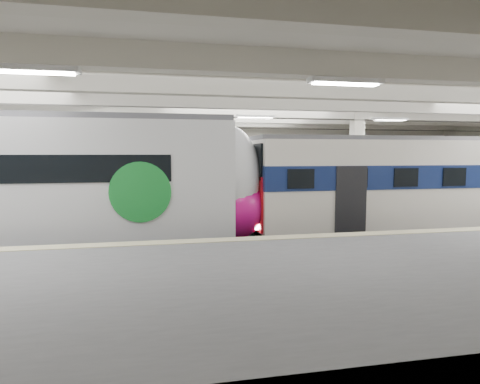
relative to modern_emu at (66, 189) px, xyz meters
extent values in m
cube|color=black|center=(6.81, 0.00, -2.35)|extent=(36.00, 24.00, 0.10)
cube|color=silver|center=(6.81, 0.00, 3.25)|extent=(36.00, 24.00, 0.20)
cube|color=beige|center=(6.81, 10.00, 0.45)|extent=(30.00, 0.10, 5.50)
cube|color=#575759|center=(6.81, -6.50, -1.75)|extent=(30.00, 7.00, 1.10)
cube|color=#C4BA8B|center=(6.81, -3.25, -1.19)|extent=(30.00, 0.50, 0.02)
cube|color=beige|center=(3.81, 3.00, 0.45)|extent=(0.50, 0.50, 5.50)
cube|color=beige|center=(11.81, 3.00, 0.45)|extent=(0.50, 0.50, 5.50)
cube|color=beige|center=(6.81, 0.00, 2.95)|extent=(30.00, 18.00, 0.50)
cube|color=#59544C|center=(6.81, 0.00, -2.22)|extent=(30.00, 1.52, 0.16)
cube|color=#59544C|center=(6.81, 5.50, -2.22)|extent=(30.00, 1.52, 0.16)
cylinder|color=black|center=(6.81, 0.00, 2.40)|extent=(30.00, 0.03, 0.03)
cylinder|color=black|center=(6.81, 5.50, 2.40)|extent=(30.00, 0.03, 0.03)
cube|color=white|center=(6.81, -2.00, 2.62)|extent=(26.00, 8.40, 0.12)
cube|color=silver|center=(-1.31, 0.00, 0.19)|extent=(13.30, 2.97, 3.99)
ellipsoid|color=silver|center=(5.34, 0.00, 0.19)|extent=(2.35, 2.91, 3.91)
ellipsoid|color=#C91077|center=(5.46, 0.00, -0.69)|extent=(2.50, 2.97, 2.39)
cylinder|color=#177E2C|center=(2.41, -1.51, -0.01)|extent=(1.84, 0.06, 1.84)
cube|color=#4C4C51|center=(-1.31, 0.00, 2.29)|extent=(13.30, 2.43, 0.20)
cube|color=black|center=(-1.31, 0.00, -1.95)|extent=(13.30, 2.08, 0.70)
cube|color=silver|center=(12.38, 0.00, -0.09)|extent=(12.06, 2.64, 3.43)
cube|color=#122050|center=(12.38, 0.00, 0.32)|extent=(12.10, 2.70, 0.83)
cube|color=#B60C15|center=(6.31, 0.00, -0.57)|extent=(0.08, 2.25, 1.89)
cube|color=black|center=(6.31, 0.00, 0.87)|extent=(0.08, 2.11, 1.24)
cube|color=#4C4C51|center=(12.38, 0.00, 1.71)|extent=(12.06, 2.06, 0.16)
cube|color=black|center=(12.38, 0.00, -1.95)|extent=(12.06, 1.85, 0.70)
cube|color=silver|center=(-0.62, 5.50, 0.05)|extent=(13.75, 3.14, 3.71)
cube|color=#177E2C|center=(-0.62, 5.50, 0.54)|extent=(13.79, 3.20, 0.78)
cube|color=#4C4C51|center=(-0.62, 5.50, 2.00)|extent=(13.73, 2.66, 0.16)
cube|color=black|center=(-0.62, 5.50, -2.00)|extent=(13.74, 2.85, 0.60)
camera|label=1|loc=(2.97, -13.87, 1.14)|focal=30.00mm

